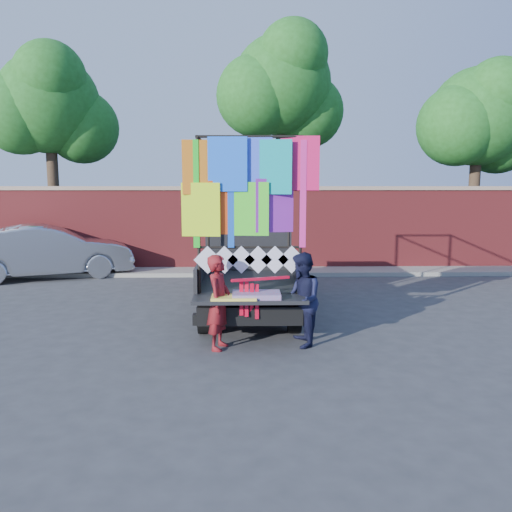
{
  "coord_description": "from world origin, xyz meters",
  "views": [
    {
      "loc": [
        -0.21,
        -8.51,
        2.64
      ],
      "look_at": [
        -0.01,
        0.14,
        1.41
      ],
      "focal_mm": 35.0,
      "sensor_mm": 36.0,
      "label": 1
    }
  ],
  "objects_px": {
    "sedan": "(49,251)",
    "woman": "(219,302)",
    "pickup_truck": "(248,266)"
  },
  "relations": [
    {
      "from": "sedan",
      "to": "woman",
      "type": "xyz_separation_m",
      "value": [
        5.2,
        -6.43,
        0.01
      ]
    },
    {
      "from": "pickup_truck",
      "to": "woman",
      "type": "relative_size",
      "value": 3.54
    },
    {
      "from": "pickup_truck",
      "to": "woman",
      "type": "xyz_separation_m",
      "value": [
        -0.5,
        -3.01,
        -0.1
      ]
    },
    {
      "from": "pickup_truck",
      "to": "sedan",
      "type": "xyz_separation_m",
      "value": [
        -5.7,
        3.42,
        -0.11
      ]
    },
    {
      "from": "pickup_truck",
      "to": "sedan",
      "type": "distance_m",
      "value": 6.65
    },
    {
      "from": "woman",
      "to": "pickup_truck",
      "type": "bearing_deg",
      "value": 5.19
    },
    {
      "from": "pickup_truck",
      "to": "sedan",
      "type": "bearing_deg",
      "value": 149.03
    },
    {
      "from": "pickup_truck",
      "to": "woman",
      "type": "distance_m",
      "value": 3.05
    },
    {
      "from": "pickup_truck",
      "to": "woman",
      "type": "height_order",
      "value": "pickup_truck"
    },
    {
      "from": "sedan",
      "to": "woman",
      "type": "bearing_deg",
      "value": -161.49
    }
  ]
}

